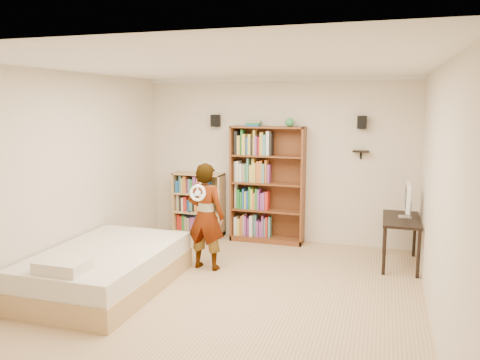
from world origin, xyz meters
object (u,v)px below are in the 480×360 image
Objects in this scene: tall_bookshelf at (267,185)px; computer_desk at (400,242)px; daybed at (106,264)px; low_bookshelf at (199,204)px; person at (206,216)px.

tall_bookshelf is 1.90× the size of computer_desk.
tall_bookshelf is at bearing 164.22° from computer_desk.
daybed is (-3.51, -1.98, -0.03)m from computer_desk.
low_bookshelf reaches higher than computer_desk.
computer_desk is at bearing 29.41° from daybed.
low_bookshelf is 0.51× the size of daybed.
tall_bookshelf is 1.75× the size of low_bookshelf.
person is at bearing -108.04° from tall_bookshelf.
daybed is (-1.42, -2.57, -0.64)m from tall_bookshelf.
daybed is at bearing -150.59° from computer_desk.
low_bookshelf is at bearing 169.72° from computer_desk.
tall_bookshelf is 0.90× the size of daybed.
tall_bookshelf reaches higher than computer_desk.
person reaches higher than computer_desk.
low_bookshelf is 3.39m from computer_desk.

